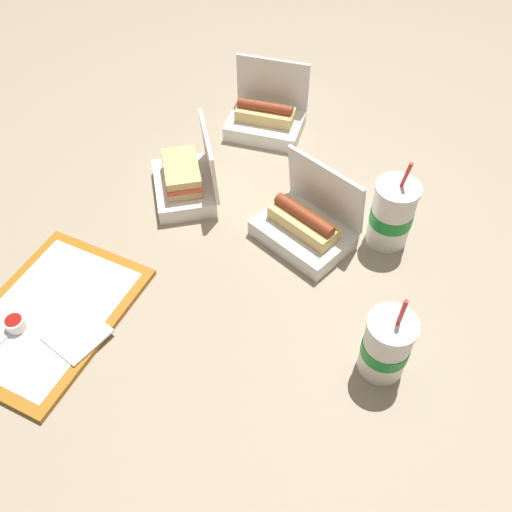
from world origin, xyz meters
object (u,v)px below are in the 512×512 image
Objects in this scene: food_tray at (50,315)px; soda_cup_front at (386,346)px; clamshell_hotdog_front at (306,226)px; clamshell_hotdog_right at (266,118)px; plastic_fork at (3,338)px; soda_cup_center at (392,214)px; clamshell_sandwich_center at (186,180)px; ketchup_cup at (15,323)px.

soda_cup_front is (0.27, -0.59, 0.06)m from food_tray.
clamshell_hotdog_right is at bearing 46.39° from clamshell_hotdog_front.
plastic_fork is 0.81m from soda_cup_center.
soda_cup_center is (0.10, -0.15, 0.04)m from clamshell_hotdog_front.
soda_cup_center reaches higher than food_tray.
food_tray is 2.00× the size of soda_cup_front.
clamshell_hotdog_front is (0.47, -0.30, 0.03)m from food_tray.
clamshell_hotdog_front is (0.04, -0.30, -0.00)m from clamshell_sandwich_center.
plastic_fork is (-0.03, 0.00, -0.01)m from ketchup_cup.
plastic_fork is at bearing 120.35° from soda_cup_front.
soda_cup_front is at bearing -124.66° from clamshell_hotdog_front.
clamshell_hotdog_right is at bearing -3.05° from ketchup_cup.
clamshell_sandwich_center is 1.06× the size of soda_cup_center.
clamshell_sandwich_center is (0.49, -0.03, 0.02)m from ketchup_cup.
clamshell_hotdog_right reaches higher than food_tray.
ketchup_cup is at bearing 176.95° from clamshell_hotdog_right.
soda_cup_front is (-0.16, -0.59, 0.03)m from clamshell_sandwich_center.
clamshell_hotdog_front is 0.34m from soda_cup_front.
ketchup_cup is 0.36× the size of plastic_fork.
soda_cup_center reaches higher than clamshell_hotdog_right.
clamshell_hotdog_front reaches higher than food_tray.
soda_cup_center reaches higher than soda_cup_front.
clamshell_sandwich_center is at bearing 96.58° from clamshell_hotdog_front.
clamshell_hotdog_right is 0.40m from clamshell_hotdog_front.
clamshell_hotdog_front is (0.52, -0.33, 0.01)m from ketchup_cup.
plastic_fork is 0.71m from soda_cup_front.
food_tray is 0.09m from plastic_fork.
soda_cup_center is at bearing -39.86° from plastic_fork.
ketchup_cup is 0.18× the size of clamshell_hotdog_right.
clamshell_sandwich_center is 0.31m from clamshell_hotdog_front.
ketchup_cup is at bearing -5.24° from plastic_fork.
clamshell_sandwich_center is at bearing 74.74° from soda_cup_front.
ketchup_cup is at bearing 176.98° from clamshell_sandwich_center.
soda_cup_center is at bearing 24.19° from soda_cup_front.
food_tray is 1.88× the size of soda_cup_center.
soda_cup_front is at bearing -155.81° from soda_cup_center.
clamshell_hotdog_front reaches higher than clamshell_hotdog_right.
soda_cup_center is at bearing -55.77° from clamshell_hotdog_front.
clamshell_sandwich_center reaches higher than food_tray.
food_tray is at bearing 114.73° from soda_cup_front.
plastic_fork is 0.54× the size of soda_cup_front.
clamshell_hotdog_right is 1.02× the size of clamshell_hotdog_front.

